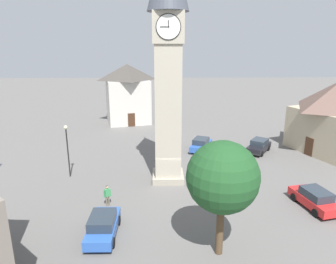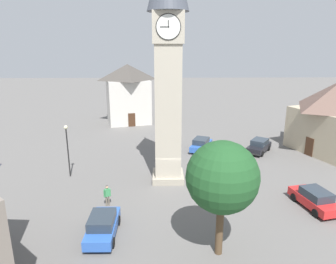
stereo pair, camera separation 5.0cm
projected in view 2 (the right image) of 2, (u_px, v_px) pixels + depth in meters
name	position (u px, v px, depth m)	size (l,w,h in m)	color
ground_plane	(168.00, 179.00, 27.86)	(200.00, 200.00, 0.00)	#605E5B
clock_tower	(168.00, 40.00, 24.51)	(3.43, 3.43, 21.18)	#A59C89
car_blue_kerb	(315.00, 199.00, 22.68)	(2.54, 4.40, 1.53)	red
car_silver_kerb	(259.00, 146.00, 34.96)	(3.80, 4.33, 1.53)	black
car_red_corner	(201.00, 144.00, 35.52)	(3.18, 4.46, 1.53)	#2D5BB7
car_white_side	(103.00, 225.00, 19.27)	(1.84, 4.14, 1.53)	#2D5BB7
pedestrian	(107.00, 194.00, 22.91)	(0.51, 0.36, 1.69)	#706656
tree	(222.00, 177.00, 16.51)	(4.10, 4.10, 6.96)	brown
building_corner_back	(128.00, 93.00, 47.95)	(8.07, 7.35, 9.40)	beige
lamp_post	(67.00, 143.00, 27.61)	(0.36, 0.36, 5.01)	black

